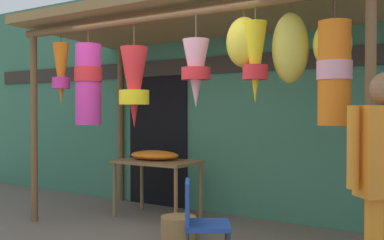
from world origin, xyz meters
TOP-DOWN VIEW (x-y plane):
  - shop_facade at (-0.01, 2.32)m, footprint 11.44×0.29m
  - market_stall_canopy at (0.19, 1.05)m, footprint 4.78×2.20m
  - display_table at (-0.81, 1.52)m, footprint 1.14×0.69m
  - flower_heap_on_table at (-0.88, 1.57)m, footprint 0.74×0.52m
  - folding_chair at (0.88, -0.07)m, footprint 0.55×0.55m
  - wicker_basket_by_table at (0.05, 0.79)m, footprint 0.41×0.41m

SIDE VIEW (x-z plane):
  - wicker_basket_by_table at x=0.05m, z-range 0.00..0.25m
  - folding_chair at x=0.88m, z-range 0.08..0.92m
  - display_table at x=-0.81m, z-range 0.30..1.08m
  - flower_heap_on_table at x=-0.88m, z-range 0.79..0.91m
  - shop_facade at x=-0.01m, z-range 0.00..3.43m
  - market_stall_canopy at x=0.19m, z-range 0.97..3.69m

